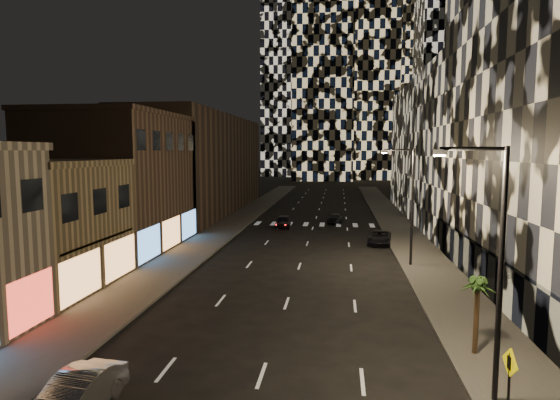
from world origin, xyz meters
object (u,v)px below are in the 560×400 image
(streetlight_far, at_px, (409,198))
(car_dark_oncoming, at_px, (335,218))
(ped_sign, at_px, (509,376))
(palm_tree, at_px, (478,290))
(car_silver_parked, at_px, (76,395))
(streetlight_near, at_px, (494,256))
(car_dark_rightlane, at_px, (379,238))
(car_dark_midlane, at_px, (283,221))

(streetlight_far, bearing_deg, car_dark_oncoming, 104.96)
(ped_sign, xyz_separation_m, palm_tree, (0.70, 6.03, 0.92))
(ped_sign, distance_m, palm_tree, 6.14)
(car_silver_parked, bearing_deg, streetlight_far, 63.16)
(ped_sign, bearing_deg, car_dark_oncoming, 90.44)
(streetlight_near, distance_m, streetlight_far, 20.00)
(car_silver_parked, xyz_separation_m, car_dark_rightlane, (12.73, 31.24, -0.08))
(streetlight_far, height_order, ped_sign, streetlight_far)
(car_dark_rightlane, distance_m, palm_tree, 24.91)
(car_dark_oncoming, bearing_deg, car_dark_midlane, 39.22)
(car_dark_rightlane, height_order, palm_tree, palm_tree)
(streetlight_near, relative_size, ped_sign, 3.23)
(streetlight_far, bearing_deg, car_silver_parked, -122.06)
(car_dark_midlane, bearing_deg, palm_tree, -71.69)
(streetlight_near, xyz_separation_m, car_dark_rightlane, (-1.43, 28.63, -4.71))
(car_dark_oncoming, height_order, car_dark_rightlane, car_dark_rightlane)
(streetlight_near, relative_size, car_dark_midlane, 2.17)
(streetlight_far, xyz_separation_m, car_dark_rightlane, (-1.43, 8.63, -4.71))
(car_dark_rightlane, bearing_deg, ped_sign, -80.26)
(car_dark_midlane, bearing_deg, car_dark_oncoming, 33.01)
(streetlight_near, bearing_deg, car_dark_rightlane, 92.86)
(streetlight_far, height_order, car_silver_parked, streetlight_far)
(streetlight_near, distance_m, car_dark_oncoming, 42.22)
(car_dark_rightlane, height_order, ped_sign, ped_sign)
(car_dark_oncoming, xyz_separation_m, palm_tree, (6.40, -37.63, 2.38))
(palm_tree, bearing_deg, streetlight_near, -99.36)
(streetlight_near, xyz_separation_m, streetlight_far, (0.00, 20.00, 0.00))
(streetlight_far, relative_size, ped_sign, 3.23)
(streetlight_far, height_order, car_dark_rightlane, streetlight_far)
(car_silver_parked, xyz_separation_m, car_dark_oncoming, (8.40, 44.15, -0.12))
(streetlight_far, bearing_deg, streetlight_near, -90.00)
(streetlight_near, bearing_deg, car_dark_oncoming, 97.89)
(car_dark_oncoming, bearing_deg, streetlight_near, 101.86)
(car_dark_midlane, xyz_separation_m, car_dark_oncoming, (6.09, 4.30, -0.11))
(car_dark_oncoming, relative_size, palm_tree, 1.20)
(streetlight_near, relative_size, car_dark_oncoming, 2.19)
(streetlight_far, height_order, car_dark_midlane, streetlight_far)
(streetlight_near, height_order, ped_sign, streetlight_near)
(streetlight_near, xyz_separation_m, car_dark_midlane, (-11.85, 37.25, -4.65))
(car_dark_rightlane, xyz_separation_m, ped_sign, (1.37, -30.74, 1.41))
(streetlight_far, bearing_deg, car_dark_rightlane, 99.40)
(car_dark_rightlane, bearing_deg, car_silver_parked, -104.98)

